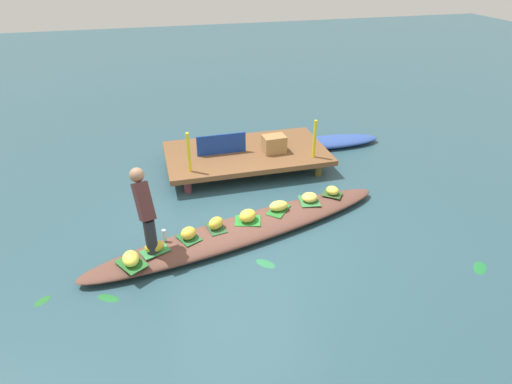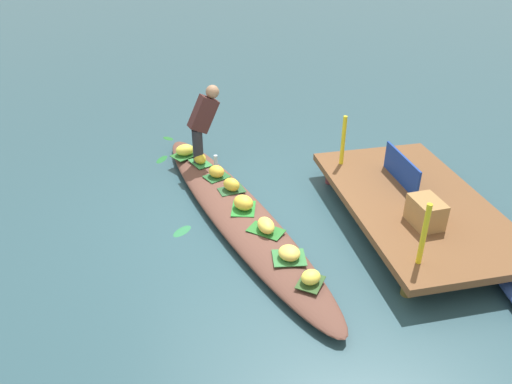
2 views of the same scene
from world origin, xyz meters
TOP-DOWN VIEW (x-y plane):
  - canal_water at (0.00, 0.00)m, footprint 40.00×40.00m
  - dock_platform at (0.59, 2.28)m, footprint 3.20×1.80m
  - vendor_boat at (0.00, 0.00)m, footprint 5.09×1.97m
  - moored_boat at (2.64, 2.83)m, footprint 2.34×0.70m
  - leaf_mat_0 at (1.22, 0.38)m, footprint 0.37×0.42m
  - banana_bunch_0 at (1.22, 0.38)m, footprint 0.33×0.31m
  - leaf_mat_1 at (1.68, 0.50)m, footprint 0.41×0.39m
  - banana_bunch_1 at (1.68, 0.50)m, footprint 0.28×0.29m
  - leaf_mat_2 at (0.07, 0.07)m, footprint 0.47×0.40m
  - banana_bunch_2 at (0.07, 0.07)m, footprint 0.37×0.35m
  - leaf_mat_3 at (-0.88, -0.15)m, footprint 0.39×0.42m
  - banana_bunch_3 at (-0.88, -0.15)m, footprint 0.32×0.32m
  - leaf_mat_4 at (-1.70, -0.53)m, footprint 0.47×0.51m
  - banana_bunch_4 at (-1.70, -0.53)m, footprint 0.25×0.32m
  - leaf_mat_5 at (-0.44, 0.00)m, footprint 0.30×0.39m
  - banana_bunch_5 at (-0.44, 0.00)m, footprint 0.32×0.31m
  - leaf_mat_6 at (-1.38, -0.33)m, footprint 0.44×0.36m
  - banana_bunch_6 at (-1.38, -0.33)m, footprint 0.30×0.23m
  - leaf_mat_7 at (0.63, 0.25)m, footprint 0.49×0.50m
  - banana_bunch_7 at (0.63, 0.25)m, footprint 0.33×0.23m
  - vendor_person at (-1.44, -0.24)m, footprint 0.29×0.51m
  - water_bottle at (-1.23, -0.11)m, footprint 0.06×0.06m
  - market_banner at (0.09, 2.28)m, footprint 0.97×0.04m
  - railing_post_west at (-0.61, 1.68)m, footprint 0.06×0.06m
  - railing_post_east at (1.79, 1.68)m, footprint 0.06×0.06m
  - produce_crate at (1.11, 2.11)m, footprint 0.46×0.35m
  - drifting_plant_0 at (3.03, -1.63)m, footprint 0.34×0.34m
  - drifting_plant_1 at (-2.85, -0.75)m, footprint 0.25×0.24m
  - drifting_plant_2 at (0.13, -0.76)m, footprint 0.32×0.33m
  - drifting_plant_3 at (-2.03, -0.91)m, footprint 0.33×0.27m

SIDE VIEW (x-z plane):
  - canal_water at x=0.00m, z-range 0.00..0.00m
  - drifting_plant_0 at x=3.03m, z-range 0.00..0.01m
  - drifting_plant_1 at x=-2.85m, z-range 0.00..0.01m
  - drifting_plant_2 at x=0.13m, z-range 0.00..0.01m
  - drifting_plant_3 at x=-2.03m, z-range 0.00..0.01m
  - moored_boat at x=2.64m, z-range 0.00..0.19m
  - vendor_boat at x=0.00m, z-range 0.00..0.20m
  - leaf_mat_0 at x=1.22m, z-range 0.20..0.21m
  - leaf_mat_1 at x=1.68m, z-range 0.20..0.21m
  - leaf_mat_2 at x=0.07m, z-range 0.20..0.21m
  - leaf_mat_3 at x=-0.88m, z-range 0.20..0.21m
  - leaf_mat_4 at x=-1.70m, z-range 0.20..0.21m
  - leaf_mat_5 at x=-0.44m, z-range 0.20..0.21m
  - leaf_mat_6 at x=-1.38m, z-range 0.20..0.21m
  - leaf_mat_7 at x=0.63m, z-range 0.20..0.21m
  - banana_bunch_0 at x=1.22m, z-range 0.21..0.35m
  - banana_bunch_1 at x=1.68m, z-range 0.21..0.35m
  - banana_bunch_6 at x=-1.38m, z-range 0.21..0.36m
  - banana_bunch_7 at x=0.63m, z-range 0.21..0.36m
  - banana_bunch_4 at x=-1.70m, z-range 0.21..0.38m
  - water_bottle at x=-1.23m, z-range 0.20..0.38m
  - banana_bunch_3 at x=-0.88m, z-range 0.21..0.38m
  - banana_bunch_5 at x=-0.44m, z-range 0.21..0.39m
  - banana_bunch_2 at x=0.07m, z-range 0.21..0.40m
  - dock_platform at x=0.59m, z-range 0.12..0.48m
  - produce_crate at x=1.11m, z-range 0.36..0.70m
  - market_banner at x=0.09m, z-range 0.36..0.76m
  - railing_post_west at x=-0.61m, z-range 0.36..1.11m
  - railing_post_east at x=1.79m, z-range 0.36..1.11m
  - vendor_person at x=-1.44m, z-range 0.29..1.49m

